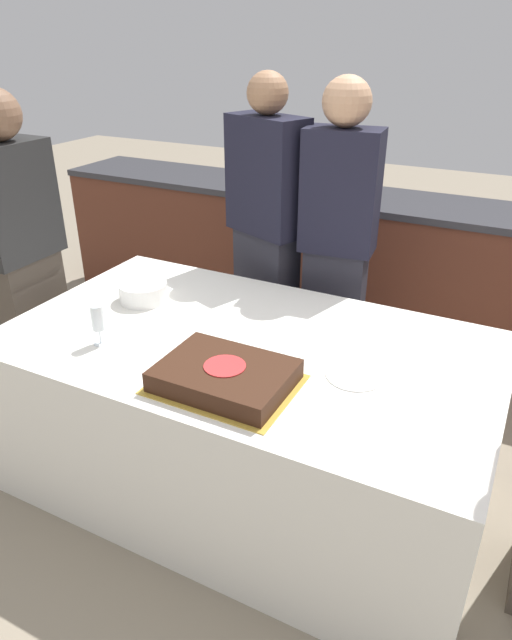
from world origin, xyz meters
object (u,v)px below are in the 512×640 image
object	(u,v)px
cake	(225,376)
plate_stack	(143,292)
person_standing_back	(266,240)
person_cutting_cake	(337,248)
wine_glass	(98,319)
person_seated_left	(24,261)

from	to	relation	value
cake	plate_stack	world-z (taller)	plate_stack
plate_stack	person_standing_back	world-z (taller)	person_standing_back
person_standing_back	person_cutting_cake	bearing A→B (deg)	-159.06
wine_glass	person_seated_left	size ratio (longest dim) A/B	0.10
cake	plate_stack	distance (m)	0.80
person_cutting_cake	person_standing_back	bearing A→B (deg)	-6.21
person_seated_left	person_standing_back	distance (m)	1.19
cake	person_seated_left	distance (m)	1.32
cake	wine_glass	distance (m)	0.59
plate_stack	wine_glass	distance (m)	0.42
plate_stack	person_seated_left	bearing A→B (deg)	-169.36
person_cutting_cake	person_seated_left	xyz separation A→B (m)	(-1.28, -0.78, -0.03)
wine_glass	plate_stack	bearing A→B (deg)	103.39
person_standing_back	person_seated_left	bearing A→B (deg)	62.06
plate_stack	person_standing_back	size ratio (longest dim) A/B	0.13
plate_stack	person_seated_left	world-z (taller)	person_seated_left
person_seated_left	wine_glass	bearing A→B (deg)	-112.29
wine_glass	cake	bearing A→B (deg)	-2.85
plate_stack	person_cutting_cake	size ratio (longest dim) A/B	0.13
person_cutting_cake	person_standing_back	xyz separation A→B (m)	(-0.39, 0.00, -0.02)
cake	person_cutting_cake	xyz separation A→B (m)	(-0.00, 1.10, 0.11)
person_seated_left	person_standing_back	size ratio (longest dim) A/B	0.97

